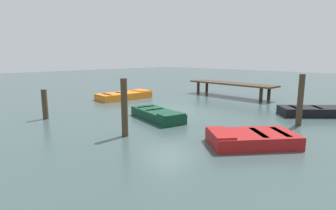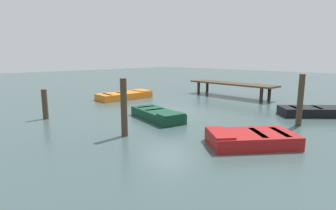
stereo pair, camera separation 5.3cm
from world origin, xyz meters
name	(u,v)px [view 1 (the left image)]	position (x,y,z in m)	size (l,w,h in m)	color
ground_plane	(168,112)	(0.00, 0.00, 0.00)	(80.00, 80.00, 0.00)	#384C4C
dock_segment	(231,84)	(-0.58, 6.65, 0.84)	(6.28, 1.68, 0.95)	#423323
rowboat_red	(251,138)	(5.42, -1.76, 0.22)	(2.79, 2.96, 0.46)	maroon
rowboat_dark_green	(157,114)	(0.78, -1.45, 0.22)	(3.12, 1.74, 0.46)	#0C3823
rowboat_orange	(125,95)	(-5.01, 1.02, 0.22)	(1.71, 3.60, 0.46)	orange
rowboat_black	(324,111)	(5.73, 4.53, 0.22)	(3.60, 3.52, 0.46)	black
mooring_piling_near_left	(300,100)	(5.57, 1.81, 1.03)	(0.22, 0.22, 2.06)	#423323
mooring_piling_near_right	(124,108)	(1.84, -3.96, 1.00)	(0.22, 0.22, 2.01)	#423323
mooring_piling_center	(45,104)	(-2.76, -4.89, 0.66)	(0.24, 0.24, 1.31)	#423323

